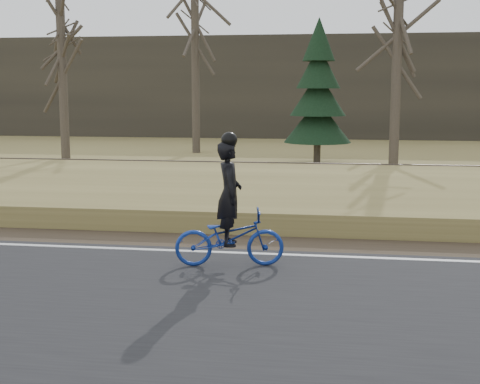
# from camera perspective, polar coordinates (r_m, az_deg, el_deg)

# --- Properties ---
(ballast) EXTENTS (120.00, 3.00, 0.45)m
(ballast) POSITION_cam_1_polar(r_m,az_deg,el_deg) (19.52, 17.92, 0.46)
(ballast) COLOR slate
(ballast) RESTS_ON ground
(railroad) EXTENTS (120.00, 2.40, 0.29)m
(railroad) POSITION_cam_1_polar(r_m,az_deg,el_deg) (19.48, 17.96, 1.35)
(railroad) COLOR black
(railroad) RESTS_ON ballast
(treeline_backdrop) EXTENTS (120.00, 4.00, 6.00)m
(treeline_backdrop) POSITION_cam_1_polar(r_m,az_deg,el_deg) (41.20, 13.22, 8.70)
(treeline_backdrop) COLOR #383328
(treeline_backdrop) RESTS_ON ground
(cyclist) EXTENTS (1.85, 0.93, 2.18)m
(cyclist) POSITION_cam_1_polar(r_m,az_deg,el_deg) (10.80, -0.91, -2.74)
(cyclist) COLOR navy
(cyclist) RESTS_ON road
(bare_tree_far_left) EXTENTS (0.36, 0.36, 6.75)m
(bare_tree_far_left) POSITION_cam_1_polar(r_m,az_deg,el_deg) (28.14, -14.89, 9.46)
(bare_tree_far_left) COLOR brown
(bare_tree_far_left) RESTS_ON ground
(bare_tree_left) EXTENTS (0.36, 0.36, 9.18)m
(bare_tree_left) POSITION_cam_1_polar(r_m,az_deg,el_deg) (30.73, -3.84, 11.92)
(bare_tree_left) COLOR brown
(bare_tree_left) RESTS_ON ground
(bare_tree_near_left) EXTENTS (0.36, 0.36, 7.00)m
(bare_tree_near_left) POSITION_cam_1_polar(r_m,az_deg,el_deg) (24.95, 13.21, 9.93)
(bare_tree_near_left) COLOR brown
(bare_tree_near_left) RESTS_ON ground
(conifer) EXTENTS (2.60, 2.60, 5.61)m
(conifer) POSITION_cam_1_polar(r_m,az_deg,el_deg) (26.11, 6.68, 8.18)
(conifer) COLOR brown
(conifer) RESTS_ON ground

